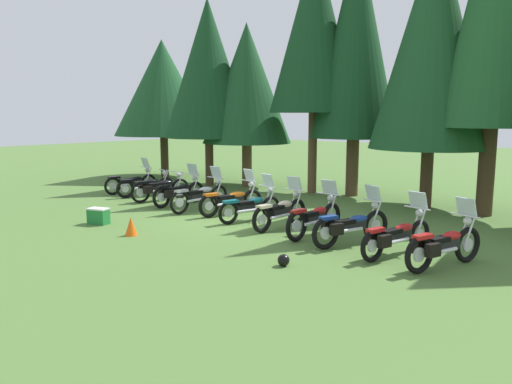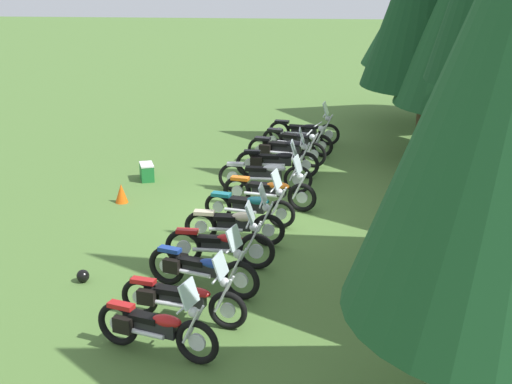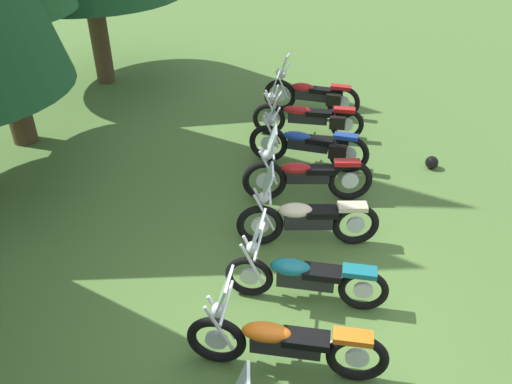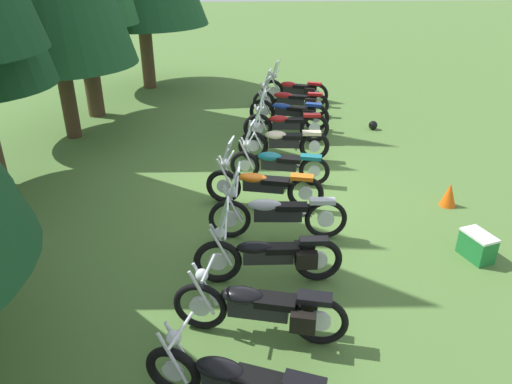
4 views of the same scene
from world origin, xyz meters
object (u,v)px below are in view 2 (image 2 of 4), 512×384
at_px(pine_tree_2, 469,12).
at_px(motorcycle_9, 201,268).
at_px(motorcycle_10, 181,298).
at_px(motorcycle_11, 155,327).
at_px(motorcycle_1, 297,140).
at_px(motorcycle_3, 276,161).
at_px(motorcycle_6, 251,205).
at_px(motorcycle_0, 305,130).
at_px(dropped_helmet, 83,276).
at_px(motorcycle_7, 236,224).
at_px(traffic_cone, 121,193).
at_px(motorcycle_2, 285,149).
at_px(motorcycle_4, 267,174).
at_px(motorcycle_8, 221,245).
at_px(picnic_cooler, 147,172).
at_px(motorcycle_5, 270,190).

bearing_deg(pine_tree_2, motorcycle_9, -36.66).
relative_size(motorcycle_10, motorcycle_11, 1.08).
bearing_deg(motorcycle_1, motorcycle_10, -79.05).
xyz_separation_m(motorcycle_3, motorcycle_6, (3.56, -0.45, -0.01)).
distance_m(motorcycle_0, motorcycle_6, 7.17).
relative_size(motorcycle_1, dropped_helmet, 8.63).
xyz_separation_m(motorcycle_1, motorcycle_7, (7.14, -1.22, 0.04)).
xyz_separation_m(motorcycle_1, traffic_cone, (4.63, -4.28, -0.19)).
bearing_deg(motorcycle_0, motorcycle_10, -90.31).
bearing_deg(motorcycle_3, pine_tree_2, 13.92).
height_order(motorcycle_7, motorcycle_9, motorcycle_9).
relative_size(motorcycle_2, motorcycle_11, 1.07).
relative_size(motorcycle_2, motorcycle_4, 0.94).
relative_size(pine_tree_2, traffic_cone, 14.26).
relative_size(motorcycle_3, motorcycle_8, 1.01).
relative_size(picnic_cooler, dropped_helmet, 2.57).
xyz_separation_m(motorcycle_5, motorcycle_8, (3.53, -0.83, 0.01)).
xyz_separation_m(motorcycle_7, traffic_cone, (-2.51, -3.06, -0.24)).
relative_size(motorcycle_11, picnic_cooler, 3.31).
bearing_deg(motorcycle_6, motorcycle_5, 84.17).
height_order(motorcycle_3, picnic_cooler, motorcycle_3).
distance_m(motorcycle_9, dropped_helmet, 2.39).
bearing_deg(pine_tree_2, motorcycle_0, -119.04).
bearing_deg(motorcycle_5, motorcycle_4, 110.72).
height_order(motorcycle_0, motorcycle_8, motorcycle_8).
height_order(motorcycle_0, pine_tree_2, pine_tree_2).
relative_size(motorcycle_6, motorcycle_7, 0.98).
bearing_deg(pine_tree_2, motorcycle_1, -105.22).
relative_size(motorcycle_6, motorcycle_10, 0.93).
xyz_separation_m(motorcycle_7, motorcycle_11, (4.66, -0.88, 0.00)).
bearing_deg(picnic_cooler, motorcycle_2, 114.11).
xyz_separation_m(motorcycle_0, motorcycle_9, (10.64, -1.87, 0.02)).
distance_m(motorcycle_1, motorcycle_10, 10.86).
bearing_deg(motorcycle_0, picnic_cooler, -127.28).
bearing_deg(motorcycle_8, traffic_cone, 131.92).
height_order(motorcycle_0, dropped_helmet, motorcycle_0).
relative_size(motorcycle_0, dropped_helmet, 8.94).
bearing_deg(motorcycle_8, motorcycle_5, 81.10).
distance_m(motorcycle_4, picnic_cooler, 3.38).
height_order(motorcycle_4, motorcycle_6, motorcycle_4).
height_order(motorcycle_1, motorcycle_3, motorcycle_3).
bearing_deg(motorcycle_6, picnic_cooler, 148.57).
distance_m(motorcycle_4, motorcycle_11, 8.30).
bearing_deg(motorcycle_7, motorcycle_3, 85.79).
bearing_deg(dropped_helmet, motorcycle_5, 142.08).
relative_size(motorcycle_1, motorcycle_8, 0.96).
relative_size(motorcycle_8, traffic_cone, 4.69).
distance_m(motorcycle_4, motorcycle_7, 3.55).
height_order(motorcycle_1, motorcycle_4, motorcycle_4).
bearing_deg(motorcycle_11, motorcycle_6, 99.52).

